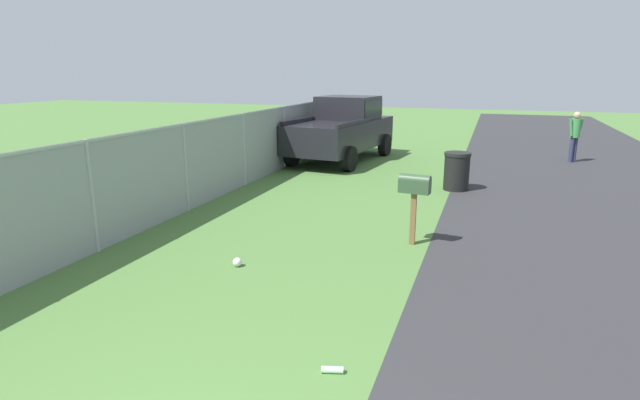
% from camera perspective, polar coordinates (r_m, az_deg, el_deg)
% --- Properties ---
extents(mailbox, '(0.27, 0.55, 1.23)m').
position_cam_1_polar(mailbox, '(8.72, 10.57, 1.26)').
color(mailbox, brown).
rests_on(mailbox, ground).
extents(pickup_truck, '(5.12, 2.71, 2.09)m').
position_cam_1_polar(pickup_truck, '(17.05, 2.61, 8.20)').
color(pickup_truck, black).
rests_on(pickup_truck, ground).
extents(trash_bin, '(0.66, 0.66, 0.95)m').
position_cam_1_polar(trash_bin, '(13.18, 15.11, 3.16)').
color(trash_bin, black).
rests_on(trash_bin, ground).
extents(pedestrian, '(0.35, 0.47, 1.64)m').
position_cam_1_polar(pedestrian, '(18.56, 26.73, 6.71)').
color(pedestrian, '#2D3351').
rests_on(pedestrian, ground).
extents(fence_section, '(16.13, 0.07, 1.87)m').
position_cam_1_polar(fence_section, '(11.04, -14.91, 3.87)').
color(fence_section, '#9EA3A8').
rests_on(fence_section, ground).
extents(litter_bottle_midfield_a, '(0.13, 0.23, 0.07)m').
position_cam_1_polar(litter_bottle_midfield_a, '(5.32, 1.40, -18.53)').
color(litter_bottle_midfield_a, '#B2D8BF').
rests_on(litter_bottle_midfield_a, ground).
extents(litter_bag_by_mailbox, '(0.14, 0.14, 0.14)m').
position_cam_1_polar(litter_bag_by_mailbox, '(7.94, -9.29, -6.91)').
color(litter_bag_by_mailbox, silver).
rests_on(litter_bag_by_mailbox, ground).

